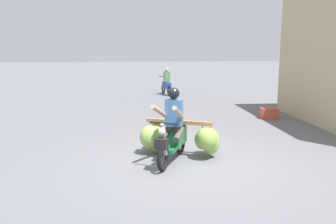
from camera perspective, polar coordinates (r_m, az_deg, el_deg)
ground_plane at (r=7.46m, az=3.18°, el=-8.37°), size 120.00×120.00×0.00m
motorbike_main_loaded at (r=7.81m, az=1.51°, el=-3.83°), size 1.84×1.99×1.58m
motorbike_distant_ahead_left at (r=18.41m, az=-0.24°, el=4.54°), size 0.57×1.61×1.40m
produce_crate at (r=12.69m, az=15.95°, el=-0.17°), size 0.56×0.40×0.36m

